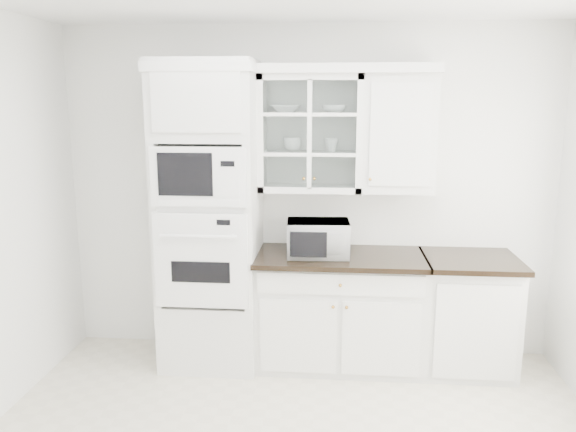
{
  "coord_description": "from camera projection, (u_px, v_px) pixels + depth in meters",
  "views": [
    {
      "loc": [
        0.24,
        -2.82,
        2.11
      ],
      "look_at": [
        -0.1,
        1.05,
        1.3
      ],
      "focal_mm": 35.0,
      "sensor_mm": 36.0,
      "label": 1
    }
  ],
  "objects": [
    {
      "name": "room_shell",
      "position": [
        296.0,
        157.0,
        3.26
      ],
      "size": [
        4.0,
        3.5,
        2.7
      ],
      "color": "white",
      "rests_on": "ground"
    },
    {
      "name": "oven_column",
      "position": [
        210.0,
        218.0,
        4.41
      ],
      "size": [
        0.76,
        0.68,
        2.4
      ],
      "color": "silver",
      "rests_on": "ground"
    },
    {
      "name": "base_cabinet_run",
      "position": [
        339.0,
        309.0,
        4.5
      ],
      "size": [
        1.32,
        0.67,
        0.92
      ],
      "color": "silver",
      "rests_on": "ground"
    },
    {
      "name": "extra_base_cabinet",
      "position": [
        467.0,
        313.0,
        4.41
      ],
      "size": [
        0.72,
        0.67,
        0.92
      ],
      "color": "silver",
      "rests_on": "ground"
    },
    {
      "name": "upper_cabinet_glass",
      "position": [
        311.0,
        133.0,
        4.37
      ],
      "size": [
        0.8,
        0.33,
        0.9
      ],
      "color": "silver",
      "rests_on": "room_shell"
    },
    {
      "name": "upper_cabinet_solid",
      "position": [
        398.0,
        134.0,
        4.31
      ],
      "size": [
        0.55,
        0.33,
        0.9
      ],
      "primitive_type": "cube",
      "color": "silver",
      "rests_on": "room_shell"
    },
    {
      "name": "crown_molding",
      "position": [
        297.0,
        69.0,
        4.26
      ],
      "size": [
        2.14,
        0.38,
        0.07
      ],
      "primitive_type": "cube",
      "color": "white",
      "rests_on": "room_shell"
    },
    {
      "name": "countertop_microwave",
      "position": [
        318.0,
        238.0,
        4.35
      ],
      "size": [
        0.5,
        0.42,
        0.27
      ],
      "primitive_type": "imported",
      "rotation": [
        0.0,
        0.0,
        3.2
      ],
      "color": "white",
      "rests_on": "base_cabinet_run"
    },
    {
      "name": "bowl_a",
      "position": [
        286.0,
        109.0,
        4.35
      ],
      "size": [
        0.24,
        0.24,
        0.06
      ],
      "primitive_type": "imported",
      "rotation": [
        0.0,
        0.0,
        0.0
      ],
      "color": "white",
      "rests_on": "upper_cabinet_glass"
    },
    {
      "name": "bowl_b",
      "position": [
        334.0,
        109.0,
        4.3
      ],
      "size": [
        0.23,
        0.23,
        0.06
      ],
      "primitive_type": "imported",
      "rotation": [
        0.0,
        0.0,
        -0.26
      ],
      "color": "white",
      "rests_on": "upper_cabinet_glass"
    },
    {
      "name": "cup_a",
      "position": [
        293.0,
        144.0,
        4.41
      ],
      "size": [
        0.15,
        0.15,
        0.11
      ],
      "primitive_type": "imported",
      "rotation": [
        0.0,
        0.0,
        -0.09
      ],
      "color": "white",
      "rests_on": "upper_cabinet_glass"
    },
    {
      "name": "cup_b",
      "position": [
        331.0,
        145.0,
        4.38
      ],
      "size": [
        0.14,
        0.14,
        0.1
      ],
      "primitive_type": "imported",
      "rotation": [
        0.0,
        0.0,
        0.29
      ],
      "color": "white",
      "rests_on": "upper_cabinet_glass"
    }
  ]
}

